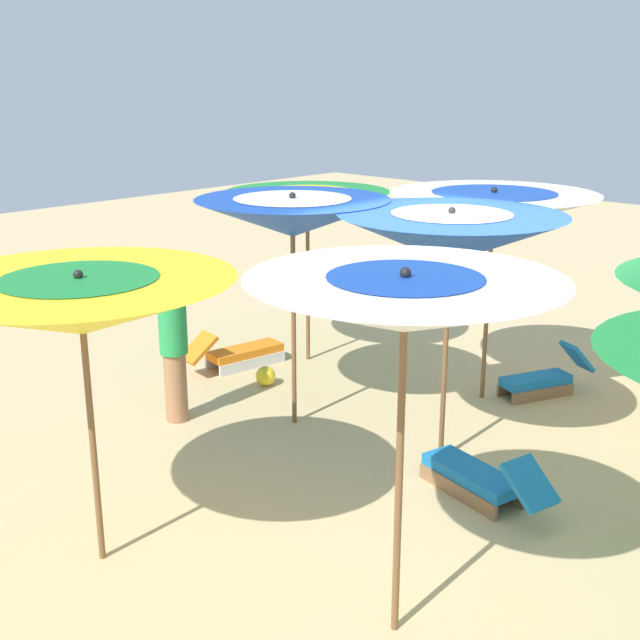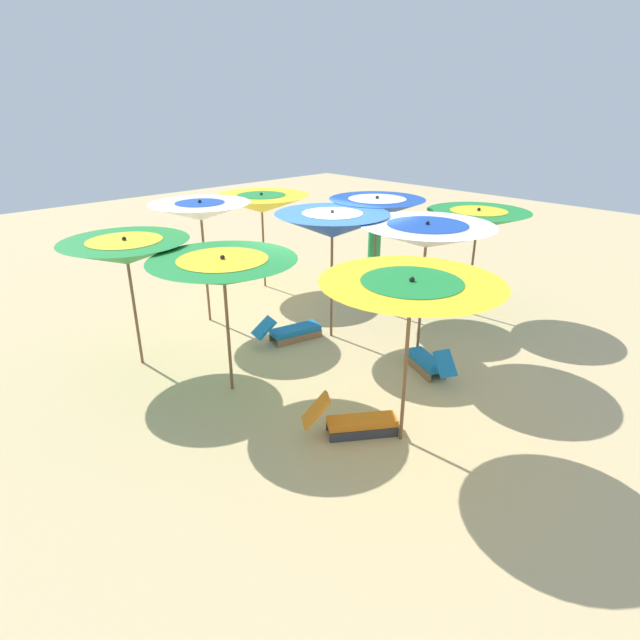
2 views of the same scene
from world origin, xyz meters
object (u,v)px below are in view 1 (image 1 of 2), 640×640
Objects in this scene: beach_umbrella_4 at (451,237)px; lounger_2 at (239,352)px; beach_umbrella_1 at (493,210)px; beachgoer_0 at (174,345)px; beach_umbrella_5 at (293,217)px; lounger_1 at (543,378)px; beach_umbrella_2 at (307,205)px; beach_umbrella_8 at (81,305)px; lounger_3 at (480,477)px; beach_ball at (266,376)px; beach_umbrella_7 at (404,304)px.

beach_umbrella_4 is 3.98m from lounger_2.
beach_umbrella_1 is at bearing -160.50° from beach_umbrella_4.
beachgoer_0 is (1.20, -2.63, -1.34)m from beach_umbrella_4.
lounger_1 is (-2.56, 1.54, -2.04)m from beach_umbrella_5.
beach_umbrella_8 is (4.43, 2.08, -0.00)m from beach_umbrella_2.
lounger_3 is at bearing 32.15° from beach_umbrella_1.
beachgoer_0 reaches higher than beach_ball.
beach_umbrella_2 is at bearing -31.97° from beachgoer_0.
lounger_3 is at bearing 66.48° from beach_umbrella_2.
beach_umbrella_4 is at bearing 164.30° from beach_umbrella_8.
beach_umbrella_4 reaches higher than beach_umbrella_1.
beach_umbrella_2 is 2.70m from beachgoer_0.
lounger_1 is 4.96× the size of beach_ball.
beach_umbrella_1 is 0.97× the size of beach_umbrella_7.
beach_umbrella_7 is (1.97, 2.94, 0.05)m from beach_umbrella_5.
beach_umbrella_1 is 4.39m from beach_umbrella_7.
beach_umbrella_2 is 3.22m from beach_umbrella_4.
beach_umbrella_1 is 2.12m from lounger_1.
lounger_2 is at bearing -27.62° from beach_umbrella_2.
beach_umbrella_7 reaches higher than lounger_2.
lounger_3 is at bearing 41.59° from lounger_1.
lounger_1 is 4.27m from beachgoer_0.
beach_umbrella_2 is (0.44, -2.40, -0.15)m from beach_umbrella_1.
lounger_3 is (0.04, 2.37, -2.04)m from beach_umbrella_5.
beach_umbrella_4 reaches higher than lounger_2.
beach_umbrella_8 is (4.87, -0.33, -0.15)m from beach_umbrella_1.
beach_umbrella_8 reaches higher than beachgoer_0.
beach_umbrella_1 is 1.06× the size of beach_umbrella_8.
beach_umbrella_2 is at bearing -112.00° from beach_umbrella_4.
beach_umbrella_5 reaches higher than beach_umbrella_4.
beach_umbrella_2 is at bearing -164.14° from beach_ball.
beach_umbrella_1 is 3.13m from lounger_3.
beach_umbrella_1 reaches higher than beach_umbrella_8.
beach_ball is at bearing -97.55° from lounger_2.
beach_umbrella_5 is at bearing -89.54° from beachgoer_0.
beach_umbrella_7 is 5.16m from beach_ball.
lounger_2 is 1.88m from beachgoer_0.
beach_umbrella_5 is (2.00, -1.08, 0.04)m from beach_umbrella_1.
lounger_2 is at bearing -106.05° from beach_ball.
lounger_3 is at bearing -163.39° from beach_umbrella_7.
beach_umbrella_8 is at bearing 73.24° from lounger_3.
beach_umbrella_8 reaches higher than beach_umbrella_2.
beach_umbrella_2 is 0.91× the size of beach_umbrella_7.
beachgoer_0 is (-2.03, -1.72, -1.18)m from beach_umbrella_8.
beach_umbrella_7 reaches higher than beach_umbrella_4.
beach_umbrella_4 is 2.98m from lounger_1.
beach_umbrella_4 is 3.35m from beach_umbrella_8.
beach_umbrella_7 is 2.90m from lounger_3.
lounger_2 is at bearing -112.81° from beach_umbrella_5.
beach_umbrella_2 is 1.91× the size of lounger_1.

